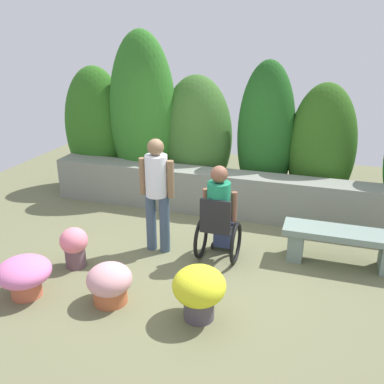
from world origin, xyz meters
TOP-DOWN VIEW (x-y plane):
  - ground_plane at (0.00, 0.00)m, footprint 10.28×10.28m
  - stone_retaining_wall at (0.00, 1.55)m, footprint 6.06×0.47m
  - hedge_backdrop at (-0.40, 2.17)m, footprint 6.73×1.09m
  - stone_bench at (1.87, 0.41)m, footprint 1.52×0.44m
  - person_in_wheelchair at (0.30, 0.06)m, footprint 0.53×0.66m
  - person_standing_companion at (-0.56, 0.02)m, footprint 0.49×0.30m
  - flower_pot_purple_near at (-1.42, -0.73)m, footprint 0.36×0.36m
  - flower_pot_terracotta_by_wall at (-0.61, -1.30)m, footprint 0.52×0.52m
  - flower_pot_red_accent at (-1.61, -1.49)m, footprint 0.63×0.63m
  - flower_pot_small_foreground at (0.43, -1.26)m, footprint 0.57×0.57m

SIDE VIEW (x-z plane):
  - ground_plane at x=0.00m, z-range 0.00..0.00m
  - flower_pot_terracotta_by_wall at x=-0.61m, z-range 0.01..0.49m
  - flower_pot_red_accent at x=-1.61m, z-range 0.04..0.52m
  - flower_pot_purple_near at x=-1.42m, z-range 0.03..0.58m
  - stone_bench at x=1.87m, z-range 0.08..0.56m
  - flower_pot_small_foreground at x=0.43m, z-range 0.05..0.65m
  - stone_retaining_wall at x=0.00m, z-range 0.00..0.72m
  - person_in_wheelchair at x=0.30m, z-range -0.04..1.29m
  - person_standing_companion at x=-0.56m, z-range 0.12..1.72m
  - hedge_backdrop at x=-0.40m, z-range -0.26..2.67m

